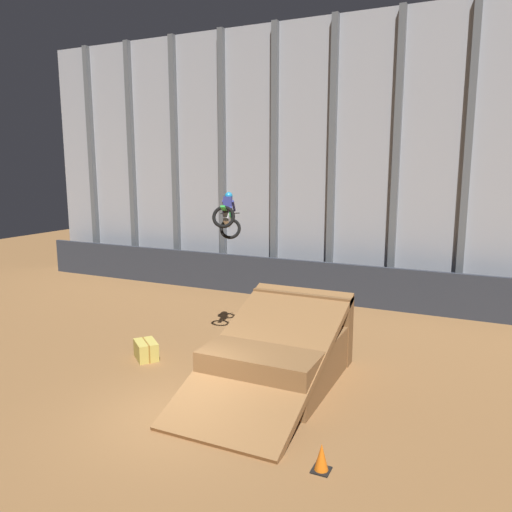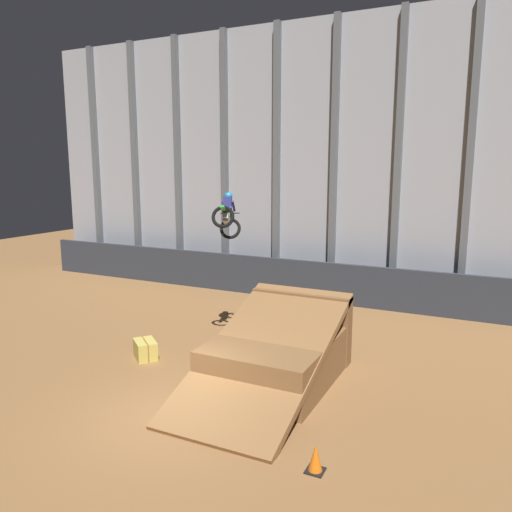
{
  "view_description": "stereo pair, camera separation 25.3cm",
  "coord_description": "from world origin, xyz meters",
  "px_view_note": "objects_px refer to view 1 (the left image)",
  "views": [
    {
      "loc": [
        6.47,
        -9.28,
        5.92
      ],
      "look_at": [
        -0.77,
        6.15,
        2.85
      ],
      "focal_mm": 35.0,
      "sensor_mm": 36.0,
      "label": 1
    },
    {
      "loc": [
        6.7,
        -9.17,
        5.92
      ],
      "look_at": [
        -0.77,
        6.15,
        2.85
      ],
      "focal_mm": 35.0,
      "sensor_mm": 36.0,
      "label": 2
    }
  ],
  "objects_px": {
    "dirt_ramp": "(281,352)",
    "traffic_cone_near_ramp": "(321,458)",
    "hay_bale_trackside": "(146,350)",
    "rider_bike_solo": "(227,216)"
  },
  "relations": [
    {
      "from": "dirt_ramp",
      "to": "traffic_cone_near_ramp",
      "type": "bearing_deg",
      "value": -57.38
    },
    {
      "from": "dirt_ramp",
      "to": "hay_bale_trackside",
      "type": "bearing_deg",
      "value": -173.47
    },
    {
      "from": "rider_bike_solo",
      "to": "hay_bale_trackside",
      "type": "bearing_deg",
      "value": -142.1
    },
    {
      "from": "dirt_ramp",
      "to": "hay_bale_trackside",
      "type": "height_order",
      "value": "dirt_ramp"
    },
    {
      "from": "traffic_cone_near_ramp",
      "to": "hay_bale_trackside",
      "type": "relative_size",
      "value": 0.54
    },
    {
      "from": "hay_bale_trackside",
      "to": "rider_bike_solo",
      "type": "bearing_deg",
      "value": 56.79
    },
    {
      "from": "dirt_ramp",
      "to": "hay_bale_trackside",
      "type": "distance_m",
      "value": 4.38
    },
    {
      "from": "rider_bike_solo",
      "to": "dirt_ramp",
      "type": "bearing_deg",
      "value": -54.48
    },
    {
      "from": "rider_bike_solo",
      "to": "traffic_cone_near_ramp",
      "type": "bearing_deg",
      "value": -66.96
    },
    {
      "from": "traffic_cone_near_ramp",
      "to": "dirt_ramp",
      "type": "bearing_deg",
      "value": 122.62
    }
  ]
}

